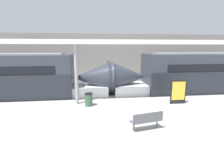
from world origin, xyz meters
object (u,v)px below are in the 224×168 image
(train_right, at_px, (0,77))
(support_column_near, at_px, (76,75))
(bench_near, at_px, (147,120))
(train_left, at_px, (218,73))
(trash_bin, at_px, (89,100))
(poster_board, at_px, (178,92))

(train_right, distance_m, support_column_near, 6.29)
(train_right, bearing_deg, support_column_near, -23.21)
(train_right, height_order, bench_near, train_right)
(train_left, xyz_separation_m, trash_bin, (-11.04, -2.97, -1.10))
(support_column_near, bearing_deg, bench_near, -51.26)
(train_left, height_order, bench_near, train_left)
(train_left, height_order, train_right, same)
(train_left, bearing_deg, bench_near, -141.92)
(train_right, bearing_deg, train_left, -0.00)
(bench_near, xyz_separation_m, trash_bin, (-2.58, 3.65, -0.09))
(poster_board, relative_size, support_column_near, 0.42)
(train_left, xyz_separation_m, support_column_near, (-11.79, -2.47, 0.40))
(poster_board, bearing_deg, train_left, 31.66)
(trash_bin, bearing_deg, bench_near, -54.76)
(poster_board, height_order, support_column_near, support_column_near)
(support_column_near, bearing_deg, poster_board, -6.75)
(train_right, bearing_deg, bench_near, -36.07)
(bench_near, bearing_deg, trash_bin, 113.55)
(train_right, relative_size, trash_bin, 20.12)
(trash_bin, distance_m, support_column_near, 1.75)
(bench_near, distance_m, trash_bin, 4.47)
(poster_board, xyz_separation_m, support_column_near, (-6.53, 0.77, 1.11))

